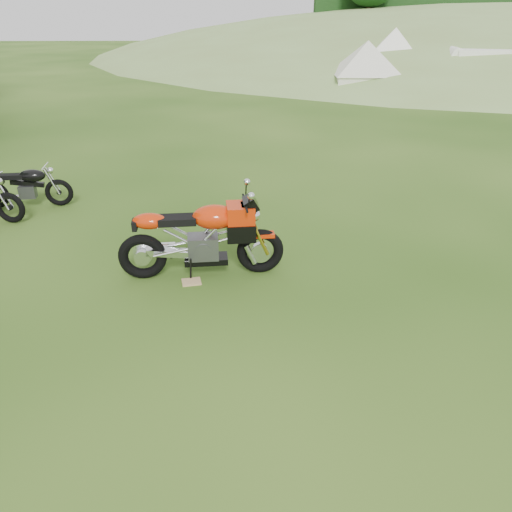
{
  "coord_description": "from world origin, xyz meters",
  "views": [
    {
      "loc": [
        0.17,
        -5.21,
        3.59
      ],
      "look_at": [
        0.3,
        0.4,
        0.79
      ],
      "focal_mm": 35.0,
      "sensor_mm": 36.0,
      "label": 1
    }
  ],
  "objects_px": {
    "vintage_moto_b": "(26,186)",
    "tent_mid": "(366,66)",
    "caravan": "(487,70)",
    "sport_motorcycle": "(201,232)",
    "plywood_board": "(191,282)",
    "tent_right": "(393,57)"
  },
  "relations": [
    {
      "from": "caravan",
      "to": "tent_mid",
      "type": "bearing_deg",
      "value": -167.32
    },
    {
      "from": "tent_right",
      "to": "vintage_moto_b",
      "type": "bearing_deg",
      "value": -109.66
    },
    {
      "from": "caravan",
      "to": "plywood_board",
      "type": "bearing_deg",
      "value": -117.09
    },
    {
      "from": "vintage_moto_b",
      "to": "tent_mid",
      "type": "relative_size",
      "value": 0.61
    },
    {
      "from": "sport_motorcycle",
      "to": "vintage_moto_b",
      "type": "xyz_separation_m",
      "value": [
        -3.68,
        2.91,
        -0.24
      ]
    },
    {
      "from": "vintage_moto_b",
      "to": "caravan",
      "type": "bearing_deg",
      "value": 37.41
    },
    {
      "from": "vintage_moto_b",
      "to": "tent_mid",
      "type": "height_order",
      "value": "tent_mid"
    },
    {
      "from": "sport_motorcycle",
      "to": "plywood_board",
      "type": "bearing_deg",
      "value": -126.87
    },
    {
      "from": "plywood_board",
      "to": "tent_mid",
      "type": "relative_size",
      "value": 0.1
    },
    {
      "from": "vintage_moto_b",
      "to": "tent_mid",
      "type": "xyz_separation_m",
      "value": [
        9.93,
        14.66,
        0.75
      ]
    },
    {
      "from": "sport_motorcycle",
      "to": "caravan",
      "type": "relative_size",
      "value": 0.57
    },
    {
      "from": "plywood_board",
      "to": "caravan",
      "type": "xyz_separation_m",
      "value": [
        12.31,
        18.43,
        0.94
      ]
    },
    {
      "from": "tent_mid",
      "to": "caravan",
      "type": "height_order",
      "value": "tent_mid"
    },
    {
      "from": "tent_mid",
      "to": "caravan",
      "type": "bearing_deg",
      "value": 9.29
    },
    {
      "from": "tent_mid",
      "to": "tent_right",
      "type": "relative_size",
      "value": 0.9
    },
    {
      "from": "tent_right",
      "to": "sport_motorcycle",
      "type": "bearing_deg",
      "value": -97.3
    },
    {
      "from": "vintage_moto_b",
      "to": "tent_mid",
      "type": "bearing_deg",
      "value": 49.31
    },
    {
      "from": "plywood_board",
      "to": "tent_right",
      "type": "xyz_separation_m",
      "value": [
        8.35,
        20.48,
        1.33
      ]
    },
    {
      "from": "tent_right",
      "to": "caravan",
      "type": "bearing_deg",
      "value": -12.59
    },
    {
      "from": "tent_mid",
      "to": "tent_right",
      "type": "xyz_separation_m",
      "value": [
        1.94,
        2.67,
        0.14
      ]
    },
    {
      "from": "vintage_moto_b",
      "to": "caravan",
      "type": "relative_size",
      "value": 0.42
    },
    {
      "from": "sport_motorcycle",
      "to": "plywood_board",
      "type": "distance_m",
      "value": 0.74
    }
  ]
}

